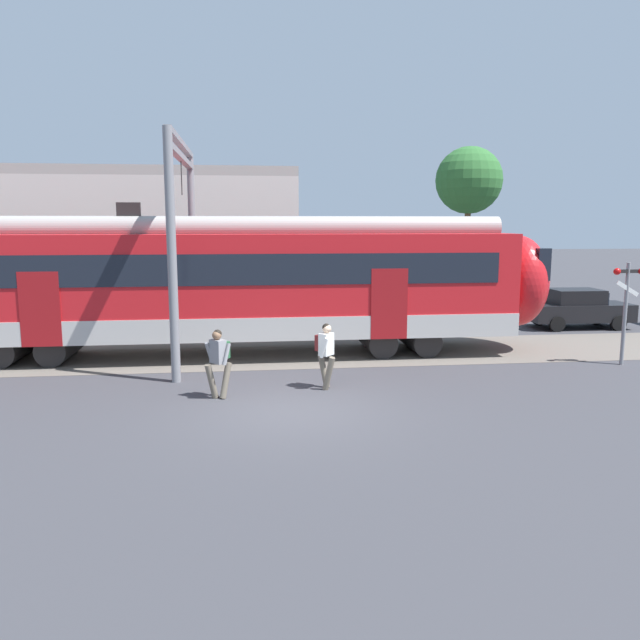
# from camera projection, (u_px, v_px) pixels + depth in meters

# --- Properties ---
(ground_plane) EXTENTS (160.00, 160.00, 0.00)m
(ground_plane) POSITION_uv_depth(u_px,v_px,m) (291.00, 411.00, 13.82)
(ground_plane) COLOR #38383D
(pedestrian_grey) EXTENTS (0.69, 0.50, 1.67)m
(pedestrian_grey) POSITION_uv_depth(u_px,v_px,m) (219.00, 358.00, 14.68)
(pedestrian_grey) COLOR #6B6051
(pedestrian_grey) RESTS_ON ground
(pedestrian_white) EXTENTS (0.51, 0.67, 1.67)m
(pedestrian_white) POSITION_uv_depth(u_px,v_px,m) (326.00, 350.00, 15.55)
(pedestrian_white) COLOR #6B6051
(pedestrian_white) RESTS_ON ground
(parked_car_black) EXTENTS (4.03, 1.81, 1.54)m
(parked_car_black) POSITION_uv_depth(u_px,v_px,m) (578.00, 308.00, 24.62)
(parked_car_black) COLOR black
(parked_car_black) RESTS_ON ground
(catenary_gantry) EXTENTS (0.24, 6.64, 6.53)m
(catenary_gantry) POSITION_uv_depth(u_px,v_px,m) (183.00, 217.00, 18.82)
(catenary_gantry) COLOR gray
(catenary_gantry) RESTS_ON ground
(crossing_signal) EXTENTS (0.96, 0.22, 3.00)m
(crossing_signal) POSITION_uv_depth(u_px,v_px,m) (627.00, 297.00, 18.02)
(crossing_signal) COLOR gray
(crossing_signal) RESTS_ON ground
(background_building) EXTENTS (17.88, 5.00, 9.20)m
(background_building) POSITION_uv_depth(u_px,v_px,m) (90.00, 244.00, 27.13)
(background_building) COLOR beige
(background_building) RESTS_ON ground
(street_tree_right) EXTENTS (3.51, 3.51, 8.10)m
(street_tree_right) POSITION_uv_depth(u_px,v_px,m) (469.00, 181.00, 32.87)
(street_tree_right) COLOR brown
(street_tree_right) RESTS_ON ground
(street_tree_left) EXTENTS (2.84, 2.84, 5.95)m
(street_tree_left) POSITION_uv_depth(u_px,v_px,m) (17.00, 214.00, 26.04)
(street_tree_left) COLOR brown
(street_tree_left) RESTS_ON ground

